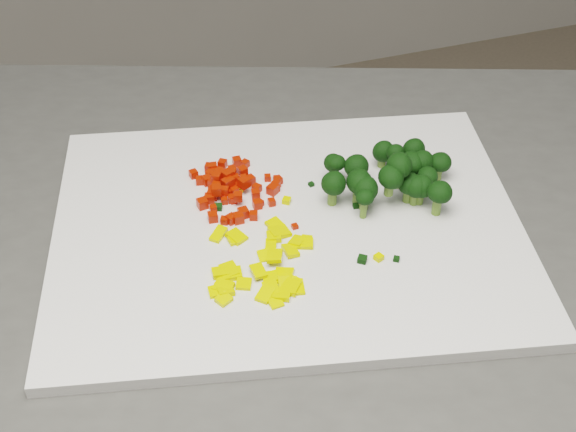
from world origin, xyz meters
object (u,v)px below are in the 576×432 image
object	(u,v)px
cutting_board	(288,228)
pepper_pile	(255,255)
carrot_pile	(233,181)
broccoli_pile	(390,172)

from	to	relation	value
cutting_board	pepper_pile	size ratio (longest dim) A/B	3.88
carrot_pile	broccoli_pile	xyz separation A→B (m)	(0.15, -0.06, 0.01)
cutting_board	pepper_pile	distance (m)	0.06
carrot_pile	pepper_pile	world-z (taller)	carrot_pile
cutting_board	carrot_pile	xyz separation A→B (m)	(-0.04, 0.07, 0.02)
pepper_pile	broccoli_pile	xyz separation A→B (m)	(0.16, 0.05, 0.02)
cutting_board	pepper_pile	xyz separation A→B (m)	(-0.05, -0.04, 0.01)
carrot_pile	pepper_pile	xyz separation A→B (m)	(-0.01, -0.11, -0.01)
carrot_pile	pepper_pile	distance (m)	0.11
carrot_pile	broccoli_pile	bearing A→B (deg)	-20.02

